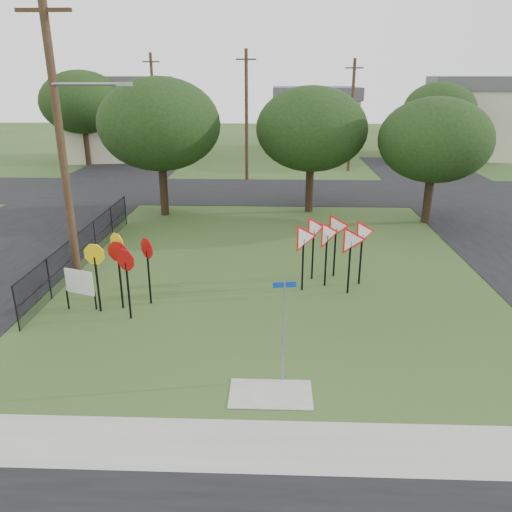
{
  "coord_description": "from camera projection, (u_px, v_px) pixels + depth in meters",
  "views": [
    {
      "loc": [
        0.02,
        -12.6,
        7.26
      ],
      "look_at": [
        -0.55,
        3.0,
        1.6
      ],
      "focal_mm": 35.0,
      "sensor_mm": 36.0,
      "label": 1
    }
  ],
  "objects": [
    {
      "name": "house_mid",
      "position": [
        314.0,
        118.0,
        50.68
      ],
      "size": [
        8.4,
        8.4,
        6.2
      ],
      "color": "beige",
      "rests_on": "ground"
    },
    {
      "name": "fence_run",
      "position": [
        85.0,
        245.0,
        20.18
      ],
      "size": [
        0.05,
        11.55,
        1.5
      ],
      "color": "black",
      "rests_on": "ground"
    },
    {
      "name": "tree_far_left",
      "position": [
        82.0,
        102.0,
        41.28
      ],
      "size": [
        6.8,
        6.8,
        7.73
      ],
      "color": "#2E2114",
      "rests_on": "ground"
    },
    {
      "name": "tree_far_right",
      "position": [
        439.0,
        109.0,
        42.34
      ],
      "size": [
        6.0,
        6.0,
        6.8
      ],
      "color": "#2E2114",
      "rests_on": "ground"
    },
    {
      "name": "info_board",
      "position": [
        79.0,
        283.0,
        16.15
      ],
      "size": [
        1.05,
        0.41,
        1.38
      ],
      "color": "black",
      "rests_on": "ground"
    },
    {
      "name": "house_left",
      "position": [
        121.0,
        117.0,
        45.49
      ],
      "size": [
        10.58,
        8.88,
        7.2
      ],
      "color": "beige",
      "rests_on": "ground"
    },
    {
      "name": "far_pole_b",
      "position": [
        351.0,
        115.0,
        38.93
      ],
      "size": [
        1.4,
        0.24,
        8.5
      ],
      "color": "#463120",
      "rests_on": "ground"
    },
    {
      "name": "ground",
      "position": [
        271.0,
        344.0,
        14.31
      ],
      "size": [
        140.0,
        140.0,
        0.0
      ],
      "primitive_type": "plane",
      "color": "#29481B"
    },
    {
      "name": "utility_pole_main",
      "position": [
        62.0,
        139.0,
        17.01
      ],
      "size": [
        3.55,
        0.33,
        10.0
      ],
      "color": "#463120",
      "rests_on": "ground"
    },
    {
      "name": "street_left",
      "position": [
        25.0,
        235.0,
        24.12
      ],
      "size": [
        8.0,
        50.0,
        0.02
      ],
      "primitive_type": "cube",
      "color": "black",
      "rests_on": "ground"
    },
    {
      "name": "street_name_sign",
      "position": [
        284.0,
        325.0,
        12.08
      ],
      "size": [
        0.56,
        0.1,
        2.7
      ],
      "color": "gray",
      "rests_on": "ground"
    },
    {
      "name": "far_pole_c",
      "position": [
        154.0,
        110.0,
        41.27
      ],
      "size": [
        1.4,
        0.24,
        9.0
      ],
      "color": "#463120",
      "rests_on": "ground"
    },
    {
      "name": "far_pole_a",
      "position": [
        246.0,
        115.0,
        35.36
      ],
      "size": [
        1.4,
        0.24,
        9.0
      ],
      "color": "#463120",
      "rests_on": "ground"
    },
    {
      "name": "street_far",
      "position": [
        274.0,
        191.0,
        33.1
      ],
      "size": [
        60.0,
        8.0,
        0.02
      ],
      "primitive_type": "cube",
      "color": "black",
      "rests_on": "ground"
    },
    {
      "name": "curb_pad",
      "position": [
        271.0,
        394.0,
        12.05
      ],
      "size": [
        2.0,
        1.2,
        0.02
      ],
      "primitive_type": "cube",
      "color": "#979890",
      "rests_on": "ground"
    },
    {
      "name": "tree_near_mid",
      "position": [
        312.0,
        129.0,
        26.79
      ],
      "size": [
        6.0,
        6.0,
        6.8
      ],
      "color": "#2E2114",
      "rests_on": "ground"
    },
    {
      "name": "tree_near_left",
      "position": [
        160.0,
        124.0,
        26.01
      ],
      "size": [
        6.4,
        6.4,
        7.27
      ],
      "color": "#2E2114",
      "rests_on": "ground"
    },
    {
      "name": "yield_sign_cluster",
      "position": [
        332.0,
        236.0,
        17.79
      ],
      "size": [
        3.1,
        1.9,
        2.53
      ],
      "color": "black",
      "rests_on": "ground"
    },
    {
      "name": "house_right",
      "position": [
        468.0,
        117.0,
        46.27
      ],
      "size": [
        8.3,
        8.3,
        7.2
      ],
      "color": "beige",
      "rests_on": "ground"
    },
    {
      "name": "planting_strip",
      "position": [
        269.0,
        491.0,
        9.24
      ],
      "size": [
        30.0,
        0.8,
        0.02
      ],
      "primitive_type": "cube",
      "color": "#29481B",
      "rests_on": "ground"
    },
    {
      "name": "sidewalk",
      "position": [
        270.0,
        446.0,
        10.36
      ],
      "size": [
        30.0,
        1.6,
        0.02
      ],
      "primitive_type": "cube",
      "color": "#979890",
      "rests_on": "ground"
    },
    {
      "name": "stop_sign_cluster",
      "position": [
        121.0,
        258.0,
        16.01
      ],
      "size": [
        2.13,
        2.01,
        2.33
      ],
      "color": "black",
      "rests_on": "ground"
    },
    {
      "name": "tree_near_right",
      "position": [
        435.0,
        140.0,
        24.81
      ],
      "size": [
        5.6,
        5.6,
        6.33
      ],
      "color": "#2E2114",
      "rests_on": "ground"
    }
  ]
}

